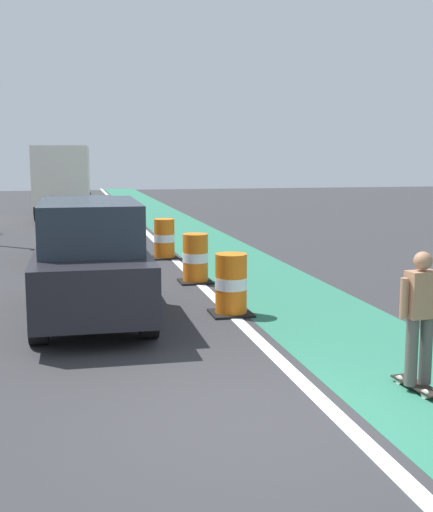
{
  "coord_description": "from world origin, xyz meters",
  "views": [
    {
      "loc": [
        -1.87,
        -6.46,
        2.78
      ],
      "look_at": [
        0.57,
        4.47,
        1.1
      ],
      "focal_mm": 46.54,
      "sensor_mm": 36.0,
      "label": 1
    }
  ],
  "objects_px": {
    "skateboarder_on_lane": "(420,317)",
    "traffic_barrel_back": "(164,239)",
    "delivery_truck_down_block": "(64,177)",
    "traffic_barrel_front": "(231,285)",
    "parked_sedan_second": "(80,228)",
    "parked_suv_nearest": "(91,260)",
    "traffic_barrel_mid": "(195,259)"
  },
  "relations": [
    {
      "from": "skateboarder_on_lane",
      "to": "delivery_truck_down_block",
      "type": "distance_m",
      "value": 25.13
    },
    {
      "from": "traffic_barrel_back",
      "to": "parked_sedan_second",
      "type": "bearing_deg",
      "value": 165.68
    },
    {
      "from": "traffic_barrel_mid",
      "to": "traffic_barrel_back",
      "type": "distance_m",
      "value": 3.65
    },
    {
      "from": "traffic_barrel_back",
      "to": "traffic_barrel_front",
      "type": "bearing_deg",
      "value": -88.11
    },
    {
      "from": "skateboarder_on_lane",
      "to": "traffic_barrel_back",
      "type": "height_order",
      "value": "skateboarder_on_lane"
    },
    {
      "from": "parked_sedan_second",
      "to": "traffic_barrel_back",
      "type": "relative_size",
      "value": 3.84
    },
    {
      "from": "parked_sedan_second",
      "to": "traffic_barrel_mid",
      "type": "bearing_deg",
      "value": -60.16
    },
    {
      "from": "skateboarder_on_lane",
      "to": "parked_suv_nearest",
      "type": "relative_size",
      "value": 0.37
    },
    {
      "from": "parked_suv_nearest",
      "to": "traffic_barrel_back",
      "type": "relative_size",
      "value": 4.23
    },
    {
      "from": "delivery_truck_down_block",
      "to": "parked_suv_nearest",
      "type": "bearing_deg",
      "value": -88.56
    },
    {
      "from": "traffic_barrel_back",
      "to": "parked_suv_nearest",
      "type": "bearing_deg",
      "value": -108.58
    },
    {
      "from": "skateboarder_on_lane",
      "to": "traffic_barrel_front",
      "type": "xyz_separation_m",
      "value": [
        -1.25,
        4.26,
        -0.38
      ]
    },
    {
      "from": "delivery_truck_down_block",
      "to": "traffic_barrel_front",
      "type": "bearing_deg",
      "value": -81.85
    },
    {
      "from": "skateboarder_on_lane",
      "to": "traffic_barrel_mid",
      "type": "distance_m",
      "value": 7.5
    },
    {
      "from": "parked_suv_nearest",
      "to": "skateboarder_on_lane",
      "type": "bearing_deg",
      "value": -50.56
    },
    {
      "from": "skateboarder_on_lane",
      "to": "parked_suv_nearest",
      "type": "height_order",
      "value": "parked_suv_nearest"
    },
    {
      "from": "traffic_barrel_mid",
      "to": "traffic_barrel_back",
      "type": "relative_size",
      "value": 1.0
    },
    {
      "from": "parked_suv_nearest",
      "to": "traffic_barrel_mid",
      "type": "bearing_deg",
      "value": 50.7
    },
    {
      "from": "parked_sedan_second",
      "to": "traffic_barrel_mid",
      "type": "xyz_separation_m",
      "value": [
        2.42,
        -4.22,
        -0.3
      ]
    },
    {
      "from": "traffic_barrel_front",
      "to": "delivery_truck_down_block",
      "type": "height_order",
      "value": "delivery_truck_down_block"
    },
    {
      "from": "delivery_truck_down_block",
      "to": "traffic_barrel_mid",
      "type": "bearing_deg",
      "value": -80.57
    },
    {
      "from": "traffic_barrel_front",
      "to": "traffic_barrel_back",
      "type": "bearing_deg",
      "value": 91.89
    },
    {
      "from": "traffic_barrel_front",
      "to": "parked_suv_nearest",
      "type": "bearing_deg",
      "value": 174.91
    },
    {
      "from": "skateboarder_on_lane",
      "to": "traffic_barrel_front",
      "type": "relative_size",
      "value": 1.55
    },
    {
      "from": "skateboarder_on_lane",
      "to": "traffic_barrel_front",
      "type": "distance_m",
      "value": 4.46
    },
    {
      "from": "traffic_barrel_mid",
      "to": "traffic_barrel_front",
      "type": "bearing_deg",
      "value": -89.09
    },
    {
      "from": "skateboarder_on_lane",
      "to": "traffic_barrel_front",
      "type": "bearing_deg",
      "value": 106.42
    },
    {
      "from": "parked_sedan_second",
      "to": "delivery_truck_down_block",
      "type": "distance_m",
      "value": 13.21
    },
    {
      "from": "skateboarder_on_lane",
      "to": "traffic_barrel_mid",
      "type": "relative_size",
      "value": 1.55
    },
    {
      "from": "skateboarder_on_lane",
      "to": "traffic_barrel_back",
      "type": "xyz_separation_m",
      "value": [
        -1.48,
        11.03,
        -0.38
      ]
    },
    {
      "from": "traffic_barrel_mid",
      "to": "traffic_barrel_back",
      "type": "xyz_separation_m",
      "value": [
        -0.17,
        3.65,
        0.0
      ]
    },
    {
      "from": "parked_suv_nearest",
      "to": "parked_sedan_second",
      "type": "xyz_separation_m",
      "value": [
        -0.05,
        7.13,
        -0.2
      ]
    }
  ]
}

